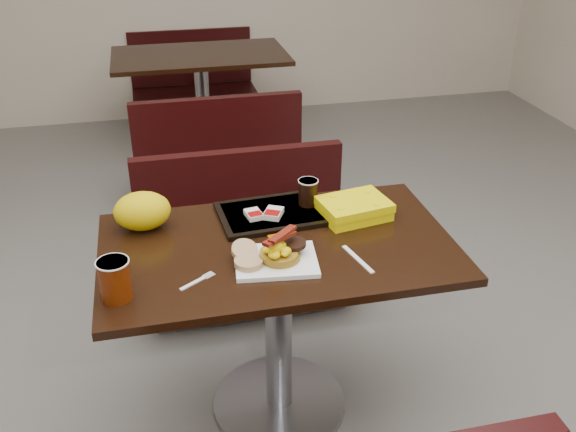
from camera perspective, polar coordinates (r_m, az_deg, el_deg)
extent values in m
cube|color=slate|center=(2.64, -0.79, -16.62)|extent=(6.00, 7.00, 0.01)
cube|color=white|center=(2.06, -1.07, -4.06)|extent=(0.29, 0.23, 0.02)
cylinder|color=#A4771B|center=(2.06, -0.71, -3.49)|extent=(0.15, 0.15, 0.03)
cylinder|color=black|center=(2.07, 0.46, -2.49)|extent=(0.11, 0.11, 0.01)
ellipsoid|color=yellow|center=(2.02, -1.14, -2.91)|extent=(0.09, 0.08, 0.04)
cylinder|color=tan|center=(2.03, -3.56, -4.16)|extent=(0.10, 0.10, 0.02)
cylinder|color=tan|center=(2.07, -3.93, -3.08)|extent=(0.10, 0.10, 0.05)
cylinder|color=#852C04|center=(1.94, -15.27, -5.56)|extent=(0.10, 0.10, 0.13)
cube|color=white|center=(2.10, 6.29, -3.86)|extent=(0.06, 0.18, 0.00)
cube|color=#AE4007|center=(2.19, -1.22, -1.96)|extent=(0.05, 0.04, 0.01)
cube|color=black|center=(2.34, -1.45, 0.20)|extent=(0.40, 0.30, 0.02)
cube|color=silver|center=(2.30, -3.10, 0.14)|extent=(0.07, 0.08, 0.02)
cube|color=silver|center=(2.30, -1.32, 0.25)|extent=(0.09, 0.10, 0.02)
cylinder|color=black|center=(2.36, 1.81, 2.14)|extent=(0.09, 0.09, 0.10)
cube|color=yellow|center=(2.33, 5.94, 0.68)|extent=(0.27, 0.22, 0.07)
ellipsoid|color=yellow|center=(2.29, -12.95, 0.45)|extent=(0.24, 0.20, 0.14)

